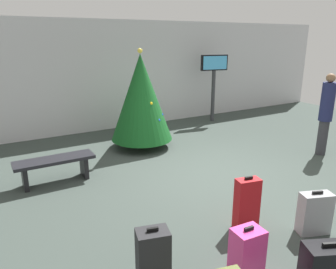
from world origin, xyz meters
TOP-DOWN VIEW (x-y plane):
  - ground_plane at (0.00, 0.00)m, footprint 16.00×16.00m
  - back_wall at (0.00, 4.48)m, footprint 16.00×0.20m
  - holiday_tree at (-0.51, 2.37)m, footprint 1.50×1.50m
  - flight_info_kiosk at (2.67, 3.63)m, footprint 0.90×0.25m
  - waiting_bench at (-2.82, 1.32)m, footprint 1.44×0.44m
  - traveller_0 at (2.89, -0.22)m, footprint 0.40×0.40m
  - suitcase_1 at (-0.80, -1.62)m, footprint 0.37×0.25m
  - suitcase_3 at (-1.51, -2.38)m, footprint 0.36×0.28m
  - suitcase_4 at (-0.08, -2.20)m, footprint 0.48×0.34m
  - suitcase_5 at (-2.48, -1.97)m, footprint 0.40×0.33m

SIDE VIEW (x-z plane):
  - ground_plane at x=0.00m, z-range 0.00..0.00m
  - suitcase_4 at x=-0.08m, z-range -0.02..0.62m
  - suitcase_3 at x=-1.51m, z-range -0.02..0.63m
  - suitcase_5 at x=-2.48m, z-range -0.02..0.71m
  - waiting_bench at x=-2.82m, z-range 0.12..0.60m
  - suitcase_1 at x=-0.80m, z-range -0.02..0.77m
  - traveller_0 at x=2.89m, z-range 0.07..1.95m
  - holiday_tree at x=-0.51m, z-range 0.05..2.45m
  - flight_info_kiosk at x=2.67m, z-range 0.42..2.54m
  - back_wall at x=0.00m, z-range 0.00..3.14m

